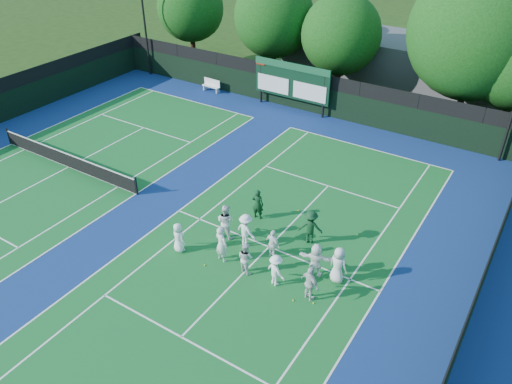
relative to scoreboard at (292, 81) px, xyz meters
The scene contains 32 objects.
ground 17.23m from the scoreboard, 65.78° to the right, with size 120.00×120.00×0.00m, color #1C370F.
court_apron 14.78m from the scoreboard, 86.03° to the right, with size 34.00×32.00×0.01m, color navy.
near_court 16.33m from the scoreboard, 64.32° to the right, with size 11.05×23.85×0.01m.
left_court 16.32m from the scoreboard, 115.60° to the right, with size 11.05×23.85×0.01m.
back_fence 1.38m from the scoreboard, 22.25° to the left, with size 34.00×0.08×3.00m.
divider_fence_right 21.68m from the scoreboard, 42.33° to the right, with size 0.08×32.00×3.00m.
scoreboard is the anchor object (origin of this frame).
clubhouse 9.80m from the scoreboard, 59.22° to the left, with size 18.00×6.00×4.00m, color #515156.
tennis_net 16.26m from the scoreboard, 115.60° to the right, with size 11.30×0.10×1.10m.
bench 7.29m from the scoreboard, behind, with size 1.59×0.51×1.00m.
tree_a 12.95m from the scoreboard, 161.63° to the left, with size 5.66×5.66×7.91m.
tree_b 6.24m from the scoreboard, 133.10° to the left, with size 6.22×6.22×8.49m.
tree_c 5.12m from the scoreboard, 63.61° to the left, with size 5.84×5.84×7.79m.
tree_d 12.46m from the scoreboard, 19.74° to the left, with size 8.64×8.64×10.69m.
tennis_ball_0 18.19m from the scoreboard, 73.01° to the right, with size 0.07×0.07×0.07m, color yellow.
tennis_ball_1 15.51m from the scoreboard, 48.55° to the right, with size 0.07×0.07×0.07m, color yellow.
tennis_ball_2 19.71m from the scoreboard, 60.42° to the right, with size 0.07×0.07×0.07m, color yellow.
tennis_ball_3 15.89m from the scoreboard, 81.49° to the right, with size 0.07×0.07×0.07m, color yellow.
tennis_ball_4 13.28m from the scoreboard, 58.93° to the right, with size 0.07×0.07×0.07m, color yellow.
tennis_ball_5 19.84m from the scoreboard, 58.01° to the right, with size 0.07×0.07×0.07m, color yellow.
player_front_0 17.47m from the scoreboard, 77.95° to the right, with size 0.74×0.48×1.50m, color white.
player_front_1 17.51m from the scoreboard, 70.99° to the right, with size 0.67×0.44×1.83m, color silver.
player_front_2 18.04m from the scoreboard, 67.05° to the right, with size 0.74×0.58×1.52m, color silver.
player_front_3 18.68m from the scoreboard, 62.71° to the right, with size 0.98×0.57×1.52m, color white.
player_front_4 19.48m from the scoreboard, 58.49° to the right, with size 0.97×0.41×1.66m, color silver.
player_back_0 15.81m from the scoreboard, 72.13° to the right, with size 0.87×0.68×1.79m, color silver.
player_back_1 16.22m from the scoreboard, 68.19° to the right, with size 1.10×0.63×1.70m, color white.
player_back_2 16.93m from the scoreboard, 63.51° to the right, with size 0.87×0.36×1.49m, color white.
player_back_3 18.00m from the scoreboard, 57.37° to the right, with size 1.53×0.49×1.65m, color white.
player_back_4 18.41m from the scoreboard, 54.55° to the right, with size 0.85×0.55×1.74m, color silver.
coach_left 13.99m from the scoreboard, 67.62° to the right, with size 0.61×0.40×1.66m, color #0E3319.
coach_right 15.73m from the scoreboard, 57.44° to the right, with size 1.14×0.65×1.76m, color #0F381B.
Camera 1 is at (9.33, -14.73, 14.89)m, focal length 35.00 mm.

